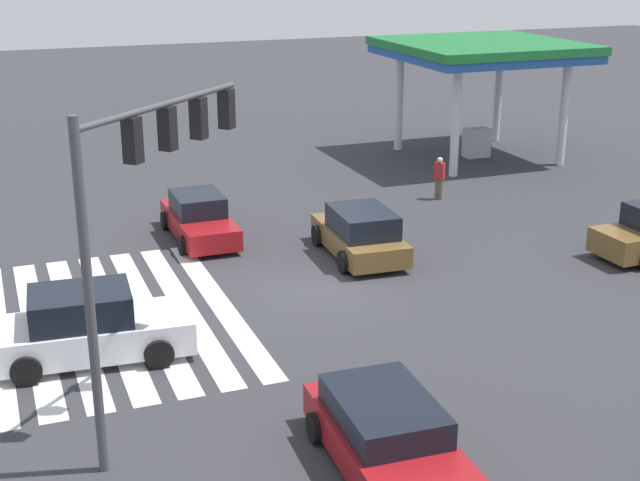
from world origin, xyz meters
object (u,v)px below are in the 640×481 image
pedestrian (439,176)px  car_2 (360,234)px  car_1 (389,438)px  car_0 (88,327)px  car_5 (199,219)px  traffic_signal_mast (148,184)px

pedestrian → car_2: bearing=-0.6°
pedestrian → car_1: bearing=16.1°
car_0 → car_2: bearing=29.8°
pedestrian → car_5: bearing=-35.0°
car_0 → pedestrian: bearing=36.8°
traffic_signal_mast → car_0: traffic_signal_mast is taller
car_1 → pedestrian: bearing=151.6°
car_0 → car_5: size_ratio=1.09×
car_5 → traffic_signal_mast: bearing=-17.1°
car_5 → car_2: bearing=50.3°
car_1 → car_2: bearing=161.8°
car_0 → pedestrian: car_0 is taller
car_0 → car_1: 8.09m
car_1 → car_0: bearing=-143.1°
pedestrian → car_0: bearing=-10.0°
traffic_signal_mast → car_2: (-7.63, 7.69, -4.25)m
car_1 → car_5: car_5 is taller
car_1 → car_5: (-14.39, -0.04, 0.02)m
traffic_signal_mast → car_5: (-11.15, 3.49, -4.31)m
traffic_signal_mast → car_2: bearing=-0.2°
car_0 → car_2: 9.67m
car_0 → car_2: car_0 is taller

